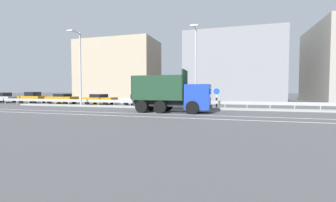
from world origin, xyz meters
TOP-DOWN VIEW (x-y plane):
  - ground_plane at (0.00, 0.00)m, footprint 320.00×320.00m
  - lane_strip_0 at (1.97, -2.90)m, footprint 67.80×0.16m
  - lane_strip_1 at (1.97, -4.95)m, footprint 67.80×0.16m
  - median_island at (0.00, 2.73)m, footprint 37.29×1.10m
  - median_guardrail at (-0.00, 3.70)m, footprint 67.80×0.09m
  - dump_truck at (2.78, -1.08)m, footprint 6.74×2.83m
  - median_road_sign at (5.52, 2.73)m, footprint 0.69×0.16m
  - street_lamp_1 at (-10.09, 2.63)m, footprint 0.71×1.91m
  - street_lamp_2 at (3.47, 2.40)m, footprint 0.71×1.82m
  - parked_car_0 at (-27.49, 6.65)m, footprint 4.72×1.87m
  - parked_car_1 at (-21.50, 6.60)m, footprint 3.90×1.82m
  - parked_car_2 at (-15.90, 6.27)m, footprint 4.16×2.02m
  - parked_car_3 at (-10.11, 6.63)m, footprint 4.33×2.14m
  - parked_car_4 at (-4.20, 6.12)m, footprint 4.18×1.99m
  - background_building_0 at (-15.78, 22.15)m, footprint 15.90×8.63m
  - background_building_1 at (6.83, 23.99)m, footprint 15.84×14.87m

SIDE VIEW (x-z plane):
  - ground_plane at x=0.00m, z-range 0.00..0.00m
  - lane_strip_0 at x=1.97m, z-range 0.00..0.01m
  - lane_strip_1 at x=1.97m, z-range 0.00..0.01m
  - median_island at x=0.00m, z-range 0.00..0.18m
  - median_guardrail at x=0.00m, z-range 0.18..0.96m
  - parked_car_4 at x=-4.20m, z-range 0.01..1.40m
  - parked_car_3 at x=-10.11m, z-range 0.02..1.41m
  - parked_car_2 at x=-15.90m, z-range 0.03..1.45m
  - parked_car_0 at x=-27.49m, z-range -0.01..1.55m
  - parked_car_1 at x=-21.50m, z-range -0.02..1.64m
  - median_road_sign at x=5.52m, z-range 0.04..2.17m
  - dump_truck at x=2.78m, z-range -0.54..3.05m
  - street_lamp_2 at x=3.47m, z-range 0.43..8.46m
  - street_lamp_1 at x=-10.09m, z-range 0.45..9.06m
  - background_building_1 at x=6.83m, z-range 0.00..11.66m
  - background_building_0 at x=-15.78m, z-range 0.00..11.98m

